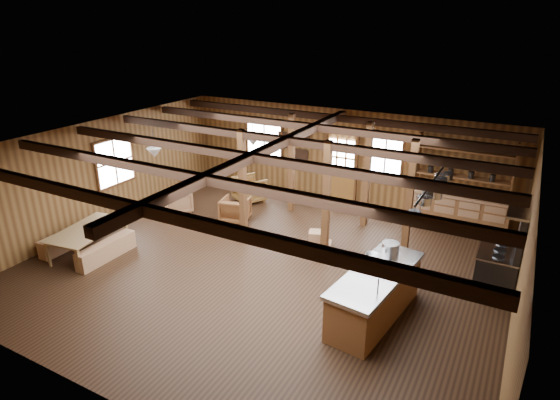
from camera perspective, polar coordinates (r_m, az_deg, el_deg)
name	(u,v)px	position (r m, az deg, el deg)	size (l,w,h in m)	color
room	(265,209)	(10.02, -1.89, -1.09)	(10.04, 9.04, 2.84)	black
ceiling_joists	(268,149)	(9.74, -1.45, 6.22)	(9.80, 8.82, 0.18)	black
timber_posts	(326,184)	(11.54, 5.57, 1.93)	(3.95, 2.35, 2.80)	#472C14
back_door	(340,174)	(13.98, 7.38, 3.13)	(1.02, 0.08, 2.15)	brown
window_back_left	(265,140)	(14.86, -1.89, 7.31)	(1.32, 0.06, 1.32)	white
window_back_right	(386,157)	(13.39, 12.74, 5.17)	(1.02, 0.06, 1.32)	white
window_left	(114,162)	(13.35, -19.53, 4.41)	(0.14, 1.24, 1.32)	white
notice_boards	(296,143)	(14.34, 1.93, 6.94)	(1.08, 0.03, 0.90)	beige
back_counter	(458,207)	(13.09, 20.87, -0.76)	(2.55, 0.60, 2.45)	brown
pendant_lamps	(206,147)	(11.73, -9.03, 6.45)	(1.86, 2.36, 0.66)	#29292B
pot_rack	(434,191)	(8.96, 18.22, 1.06)	(0.35, 3.00, 0.45)	#29292B
kitchen_island	(375,295)	(8.94, 11.49, -11.26)	(1.19, 2.59, 1.20)	brown
step_stool	(318,240)	(11.36, 4.65, -4.85)	(0.49, 0.35, 0.43)	#9C6746
commercial_range	(501,260)	(10.63, 25.34, -6.62)	(0.79, 1.50, 1.86)	#29292B
dining_table	(91,242)	(11.86, -22.08, -4.72)	(1.82, 1.02, 0.64)	olive
bench_wall	(70,239)	(12.46, -24.25, -4.35)	(0.29, 1.55, 0.43)	#9C6746
bench_aisle	(107,250)	(11.55, -20.39, -5.78)	(0.29, 1.56, 0.43)	#9C6746
armchair_a	(235,210)	(12.79, -5.46, -1.18)	(0.71, 0.73, 0.67)	brown
armchair_b	(250,189)	(14.13, -3.73, 1.33)	(0.82, 0.84, 0.76)	brown
armchair_c	(179,201)	(13.64, -12.27, -0.16)	(0.69, 0.71, 0.64)	#8F6241
counter_pot	(390,247)	(9.42, 13.31, -5.65)	(0.33, 0.33, 0.20)	silver
bowl	(372,256)	(9.19, 11.20, -6.67)	(0.26, 0.26, 0.06)	silver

